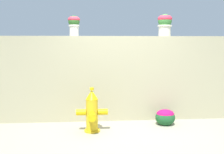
% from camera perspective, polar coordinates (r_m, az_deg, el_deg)
% --- Properties ---
extents(ground_plane, '(24.00, 24.00, 0.00)m').
position_cam_1_polar(ground_plane, '(5.09, 2.79, -11.68)').
color(ground_plane, '#A49E88').
extents(stone_wall, '(6.62, 0.29, 1.78)m').
position_cam_1_polar(stone_wall, '(5.81, 1.61, -0.27)').
color(stone_wall, tan).
rests_on(stone_wall, ground).
extents(potted_plant_1, '(0.25, 0.25, 0.42)m').
position_cam_1_polar(potted_plant_1, '(5.78, -7.95, 11.03)').
color(potted_plant_1, silver).
rests_on(potted_plant_1, stone_wall).
extents(potted_plant_2, '(0.30, 0.30, 0.46)m').
position_cam_1_polar(potted_plant_2, '(5.94, 10.98, 10.97)').
color(potted_plant_2, beige).
rests_on(potted_plant_2, stone_wall).
extents(fire_hydrant, '(0.59, 0.46, 0.83)m').
position_cam_1_polar(fire_hydrant, '(5.08, -4.21, -7.33)').
color(fire_hydrant, gold).
rests_on(fire_hydrant, ground).
extents(flower_bush_left, '(0.39, 0.36, 0.33)m').
position_cam_1_polar(flower_bush_left, '(5.64, 11.07, -8.10)').
color(flower_bush_left, '#1F562A').
rests_on(flower_bush_left, ground).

